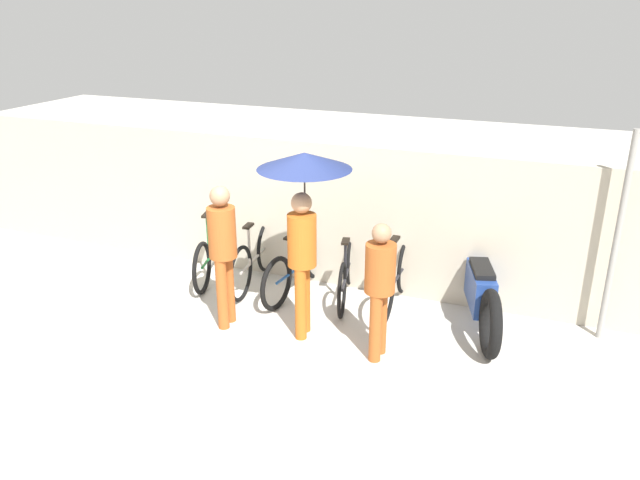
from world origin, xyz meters
TOP-DOWN VIEW (x-y plane):
  - ground_plane at (0.00, 0.00)m, footprint 30.00×30.00m
  - back_wall at (0.00, 2.22)m, footprint 11.61×0.12m
  - parked_bicycle_0 at (-1.29, 1.83)m, footprint 0.59×1.72m
  - parked_bicycle_1 at (-0.65, 1.81)m, footprint 0.44×1.70m
  - parked_bicycle_2 at (0.00, 1.79)m, footprint 0.44×1.76m
  - parked_bicycle_3 at (0.64, 1.84)m, footprint 0.53×1.62m
  - parked_bicycle_4 at (1.29, 1.84)m, footprint 0.44×1.72m
  - pedestrian_leading at (-0.45, 0.67)m, footprint 0.32×0.32m
  - pedestrian_center at (0.47, 0.87)m, footprint 1.03×1.03m
  - pedestrian_trailing at (1.41, 0.64)m, footprint 0.32×0.32m
  - motorcycle at (2.31, 1.79)m, footprint 0.87×2.13m
  - awning_pole at (3.66, 1.96)m, footprint 0.07×0.07m

SIDE VIEW (x-z plane):
  - ground_plane at x=0.00m, z-range 0.00..0.00m
  - parked_bicycle_2 at x=0.00m, z-range -0.14..0.85m
  - parked_bicycle_3 at x=0.64m, z-range -0.14..0.87m
  - parked_bicycle_0 at x=-1.29m, z-range -0.16..0.90m
  - parked_bicycle_1 at x=-0.65m, z-range -0.17..0.93m
  - parked_bicycle_4 at x=1.29m, z-range -0.14..0.92m
  - motorcycle at x=2.31m, z-range -0.05..0.89m
  - pedestrian_trailing at x=1.41m, z-range 0.12..1.64m
  - back_wall at x=0.00m, z-range 0.00..1.92m
  - pedestrian_leading at x=-0.45m, z-range 0.15..1.85m
  - awning_pole at x=3.66m, z-range 0.00..2.39m
  - pedestrian_center at x=0.47m, z-range 0.61..2.71m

